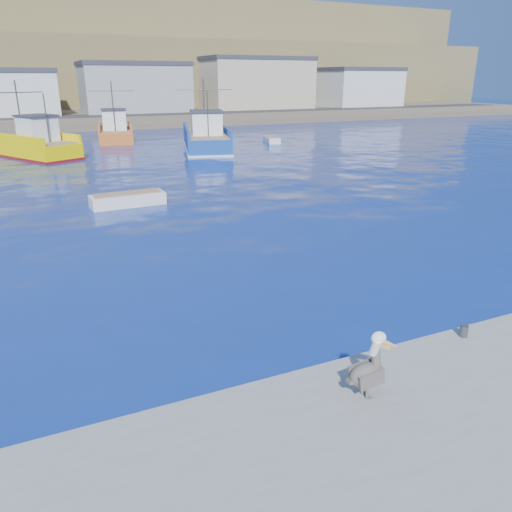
{
  "coord_description": "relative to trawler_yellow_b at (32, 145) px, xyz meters",
  "views": [
    {
      "loc": [
        -6.22,
        -11.17,
        6.53
      ],
      "look_at": [
        -0.02,
        2.27,
        1.22
      ],
      "focal_mm": 35.0,
      "sensor_mm": 36.0,
      "label": 1
    }
  ],
  "objects": [
    {
      "name": "far_shore",
      "position": [
        5.49,
        72.28,
        7.99
      ],
      "size": [
        200.0,
        81.0,
        24.0
      ],
      "color": "brown",
      "rests_on": "ground"
    },
    {
      "name": "trawler_blue",
      "position": [
        15.28,
        -1.91,
        0.05
      ],
      "size": [
        6.73,
        11.91,
        6.51
      ],
      "color": "#164195",
      "rests_on": "ground"
    },
    {
      "name": "dock_bollards",
      "position": [
        6.09,
        -40.32,
        -0.34
      ],
      "size": [
        36.2,
        0.2,
        0.3
      ],
      "color": "#4C4C4C",
      "rests_on": "dock"
    },
    {
      "name": "boat_orange",
      "position": [
        8.6,
        8.67,
        0.07
      ],
      "size": [
        4.87,
        9.43,
        6.17
      ],
      "color": "#CC6425",
      "rests_on": "ground"
    },
    {
      "name": "trawler_yellow_b",
      "position": [
        0.0,
        0.0,
        0.0
      ],
      "size": [
        8.12,
        10.8,
        6.39
      ],
      "color": "#FDE100",
      "rests_on": "ground"
    },
    {
      "name": "skiff_mid",
      "position": [
        4.0,
        -21.28,
        -0.72
      ],
      "size": [
        3.96,
        1.56,
        0.85
      ],
      "color": "silver",
      "rests_on": "ground"
    },
    {
      "name": "skiff_far",
      "position": [
        23.47,
        0.48,
        -0.75
      ],
      "size": [
        2.02,
        3.65,
        0.75
      ],
      "color": "silver",
      "rests_on": "ground"
    },
    {
      "name": "pelican",
      "position": [
        4.85,
        -41.32,
        0.11
      ],
      "size": [
        1.14,
        0.5,
        1.41
      ],
      "color": "#595451",
      "rests_on": "dock"
    },
    {
      "name": "ground",
      "position": [
        5.49,
        -36.92,
        -0.99
      ],
      "size": [
        260.0,
        260.0,
        0.0
      ],
      "primitive_type": "plane",
      "color": "#081161",
      "rests_on": "ground"
    }
  ]
}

